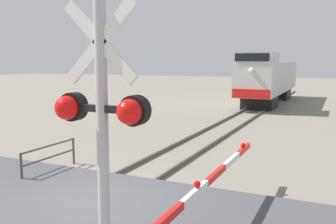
# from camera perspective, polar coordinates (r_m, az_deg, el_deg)

# --- Properties ---
(ground_plane) EXTENTS (160.00, 160.00, 0.00)m
(ground_plane) POSITION_cam_1_polar(r_m,az_deg,el_deg) (9.89, -12.48, -14.11)
(ground_plane) COLOR gray
(rail_track_left) EXTENTS (0.08, 80.00, 0.15)m
(rail_track_left) POSITION_cam_1_polar(r_m,az_deg,el_deg) (10.29, -15.76, -12.89)
(rail_track_left) COLOR #59544C
(rail_track_left) RESTS_ON ground_plane
(rail_track_right) EXTENTS (0.08, 80.00, 0.15)m
(rail_track_right) POSITION_cam_1_polar(r_m,az_deg,el_deg) (9.48, -8.92, -14.53)
(rail_track_right) COLOR #59544C
(rail_track_right) RESTS_ON ground_plane
(road_surface) EXTENTS (36.00, 4.71, 0.16)m
(road_surface) POSITION_cam_1_polar(r_m,az_deg,el_deg) (9.87, -12.49, -13.67)
(road_surface) COLOR #47474C
(road_surface) RESTS_ON ground_plane
(locomotive) EXTENTS (2.79, 15.10, 4.28)m
(locomotive) POSITION_cam_1_polar(r_m,az_deg,el_deg) (33.67, 15.21, 4.97)
(locomotive) COLOR black
(locomotive) RESTS_ON ground_plane
(crossing_signal) EXTENTS (1.18, 0.33, 4.34)m
(crossing_signal) POSITION_cam_1_polar(r_m,az_deg,el_deg) (4.34, -10.11, -4.69)
(crossing_signal) COLOR #ADADB2
(crossing_signal) RESTS_ON ground_plane
(guard_railing) EXTENTS (0.08, 2.50, 0.95)m
(guard_railing) POSITION_cam_1_polar(r_m,az_deg,el_deg) (12.91, -17.67, -6.22)
(guard_railing) COLOR #4C4742
(guard_railing) RESTS_ON ground_plane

